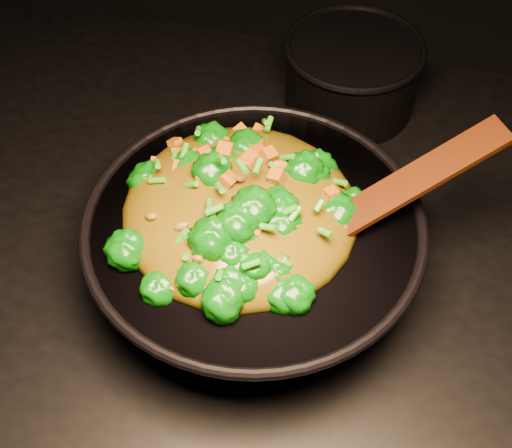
% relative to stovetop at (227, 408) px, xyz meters
% --- Properties ---
extents(stovetop, '(1.20, 0.90, 0.90)m').
position_rel_stovetop_xyz_m(stovetop, '(0.00, 0.00, 0.00)').
color(stovetop, black).
rests_on(stovetop, ground).
extents(wok, '(0.42, 0.42, 0.10)m').
position_rel_stovetop_xyz_m(wok, '(0.06, -0.02, 0.50)').
color(wok, black).
rests_on(wok, stovetop).
extents(stir_fry, '(0.35, 0.35, 0.09)m').
position_rel_stovetop_xyz_m(stir_fry, '(0.04, -0.02, 0.60)').
color(stir_fry, '#096106').
rests_on(stir_fry, wok).
extents(spatula, '(0.22, 0.18, 0.10)m').
position_rel_stovetop_xyz_m(spatula, '(0.20, 0.03, 0.60)').
color(spatula, '#321205').
rests_on(spatula, wok).
extents(back_pot, '(0.23, 0.23, 0.11)m').
position_rel_stovetop_xyz_m(back_pot, '(0.11, 0.32, 0.50)').
color(back_pot, black).
rests_on(back_pot, stovetop).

